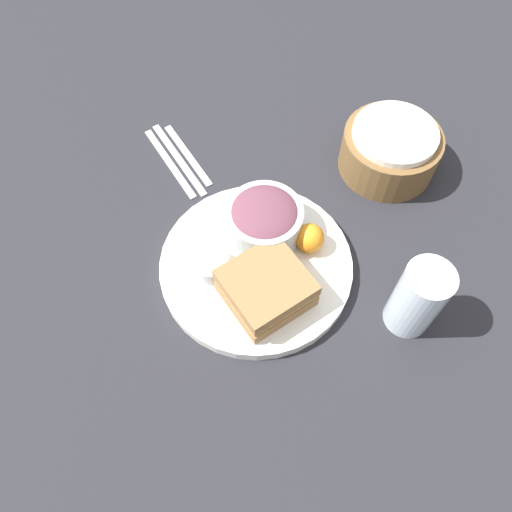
# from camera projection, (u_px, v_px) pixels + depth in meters

# --- Properties ---
(ground_plane) EXTENTS (4.00, 4.00, 0.00)m
(ground_plane) POSITION_uv_depth(u_px,v_px,m) (256.00, 269.00, 0.77)
(ground_plane) COLOR #232328
(plate) EXTENTS (0.29, 0.29, 0.02)m
(plate) POSITION_uv_depth(u_px,v_px,m) (256.00, 266.00, 0.76)
(plate) COLOR white
(plate) RESTS_ON ground_plane
(sandwich) EXTENTS (0.11, 0.11, 0.05)m
(sandwich) POSITION_uv_depth(u_px,v_px,m) (266.00, 288.00, 0.70)
(sandwich) COLOR olive
(sandwich) RESTS_ON plate
(salad_bowl) EXTENTS (0.12, 0.12, 0.07)m
(salad_bowl) POSITION_uv_depth(u_px,v_px,m) (264.00, 219.00, 0.75)
(salad_bowl) COLOR silver
(salad_bowl) RESTS_ON plate
(dressing_cup) EXTENTS (0.06, 0.06, 0.03)m
(dressing_cup) POSITION_uv_depth(u_px,v_px,m) (209.00, 265.00, 0.74)
(dressing_cup) COLOR #B7B7BC
(dressing_cup) RESTS_ON plate
(orange_wedge) EXTENTS (0.05, 0.05, 0.05)m
(orange_wedge) POSITION_uv_depth(u_px,v_px,m) (310.00, 238.00, 0.75)
(orange_wedge) COLOR orange
(orange_wedge) RESTS_ON plate
(drink_glass) EXTENTS (0.07, 0.07, 0.13)m
(drink_glass) POSITION_uv_depth(u_px,v_px,m) (418.00, 299.00, 0.68)
(drink_glass) COLOR silver
(drink_glass) RESTS_ON ground_plane
(bread_basket) EXTENTS (0.16, 0.16, 0.09)m
(bread_basket) POSITION_uv_depth(u_px,v_px,m) (390.00, 150.00, 0.84)
(bread_basket) COLOR brown
(bread_basket) RESTS_ON ground_plane
(fork) EXTENTS (0.18, 0.02, 0.01)m
(fork) POSITION_uv_depth(u_px,v_px,m) (170.00, 163.00, 0.88)
(fork) COLOR #B2B2B7
(fork) RESTS_ON ground_plane
(knife) EXTENTS (0.19, 0.02, 0.01)m
(knife) POSITION_uv_depth(u_px,v_px,m) (179.00, 159.00, 0.88)
(knife) COLOR #B2B2B7
(knife) RESTS_ON ground_plane
(spoon) EXTENTS (0.16, 0.02, 0.01)m
(spoon) POSITION_uv_depth(u_px,v_px,m) (188.00, 154.00, 0.89)
(spoon) COLOR #B2B2B7
(spoon) RESTS_ON ground_plane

